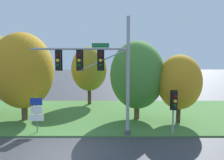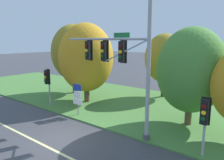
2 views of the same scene
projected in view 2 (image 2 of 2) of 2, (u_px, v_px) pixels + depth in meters
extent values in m
plane|color=#3D3D42|center=(62.00, 138.00, 12.88)|extent=(160.00, 160.00, 0.00)
cube|color=beige|center=(44.00, 145.00, 11.95)|extent=(36.00, 0.16, 0.01)
cube|color=#477A38|center=(136.00, 105.00, 19.23)|extent=(48.00, 11.50, 0.10)
cylinder|color=#9EA0A5|center=(148.00, 73.00, 11.77)|extent=(0.22, 0.22, 7.69)
cylinder|color=#4C4C51|center=(146.00, 137.00, 12.44)|extent=(0.40, 0.40, 0.30)
cylinder|color=#9EA0A5|center=(104.00, 39.00, 13.35)|extent=(6.24, 0.14, 0.14)
cylinder|color=#9EA0A5|center=(125.00, 51.00, 12.52)|extent=(3.15, 0.08, 1.47)
cube|color=black|center=(122.00, 52.00, 12.65)|extent=(0.34, 0.28, 1.22)
cube|color=black|center=(124.00, 52.00, 12.77)|extent=(0.46, 0.04, 1.34)
sphere|color=#4C0C0C|center=(120.00, 47.00, 12.46)|extent=(0.22, 0.22, 0.22)
sphere|color=yellow|center=(120.00, 52.00, 12.51)|extent=(0.22, 0.22, 0.22)
sphere|color=#0C4219|center=(120.00, 57.00, 12.57)|extent=(0.22, 0.22, 0.22)
cube|color=black|center=(104.00, 51.00, 13.48)|extent=(0.34, 0.28, 1.22)
cube|color=black|center=(106.00, 51.00, 13.60)|extent=(0.46, 0.04, 1.34)
sphere|color=#4C0C0C|center=(102.00, 46.00, 13.29)|extent=(0.22, 0.22, 0.22)
sphere|color=yellow|center=(102.00, 51.00, 13.34)|extent=(0.22, 0.22, 0.22)
sphere|color=#0C4219|center=(102.00, 56.00, 13.40)|extent=(0.22, 0.22, 0.22)
cube|color=black|center=(88.00, 50.00, 14.31)|extent=(0.34, 0.28, 1.22)
cube|color=black|center=(90.00, 50.00, 14.43)|extent=(0.46, 0.04, 1.34)
sphere|color=#4C0C0C|center=(86.00, 46.00, 14.12)|extent=(0.22, 0.22, 0.22)
sphere|color=yellow|center=(86.00, 51.00, 14.17)|extent=(0.22, 0.22, 0.22)
sphere|color=#0C4219|center=(87.00, 55.00, 14.23)|extent=(0.22, 0.22, 0.22)
cube|color=#196B33|center=(122.00, 35.00, 12.44)|extent=(1.10, 0.04, 0.28)
cylinder|color=#9EA0A5|center=(49.00, 87.00, 19.00)|extent=(0.12, 0.12, 3.02)
cube|color=black|center=(47.00, 77.00, 18.67)|extent=(0.34, 0.28, 1.22)
cube|color=black|center=(48.00, 77.00, 18.79)|extent=(0.46, 0.04, 1.34)
sphere|color=#4C0C0C|center=(45.00, 74.00, 18.48)|extent=(0.22, 0.22, 0.22)
sphere|color=yellow|center=(45.00, 77.00, 18.53)|extent=(0.22, 0.22, 0.22)
sphere|color=#0C4219|center=(45.00, 81.00, 18.59)|extent=(0.22, 0.22, 0.22)
cylinder|color=#9EA0A5|center=(204.00, 128.00, 10.48)|extent=(0.12, 0.12, 2.85)
cube|color=black|center=(205.00, 112.00, 10.17)|extent=(0.34, 0.28, 1.22)
cube|color=black|center=(206.00, 111.00, 10.29)|extent=(0.46, 0.04, 1.34)
sphere|color=#4C0C0C|center=(204.00, 107.00, 9.98)|extent=(0.22, 0.22, 0.22)
sphere|color=yellow|center=(203.00, 113.00, 10.03)|extent=(0.22, 0.22, 0.22)
sphere|color=#0C4219|center=(203.00, 119.00, 10.09)|extent=(0.22, 0.22, 0.22)
cylinder|color=slate|center=(78.00, 99.00, 16.38)|extent=(0.08, 0.08, 2.42)
cube|color=#193399|center=(77.00, 87.00, 16.19)|extent=(0.82, 0.03, 0.50)
cube|color=white|center=(77.00, 95.00, 16.29)|extent=(0.75, 0.03, 0.53)
cube|color=white|center=(78.00, 102.00, 16.39)|extent=(0.97, 0.03, 0.43)
cylinder|color=#423021|center=(75.00, 79.00, 23.29)|extent=(0.47, 0.47, 3.01)
ellipsoid|color=olive|center=(74.00, 52.00, 22.78)|extent=(4.66, 4.66, 5.83)
cylinder|color=brown|center=(87.00, 87.00, 19.91)|extent=(0.49, 0.49, 2.70)
ellipsoid|color=#C68C1E|center=(86.00, 58.00, 19.42)|extent=(4.87, 4.87, 6.09)
cylinder|color=#423021|center=(163.00, 83.00, 21.64)|extent=(0.38, 0.38, 2.81)
ellipsoid|color=olive|center=(164.00, 58.00, 21.19)|extent=(3.80, 3.80, 4.75)
cylinder|color=brown|center=(189.00, 106.00, 14.55)|extent=(0.44, 0.44, 2.44)
ellipsoid|color=#478433|center=(191.00, 70.00, 14.10)|extent=(4.45, 4.45, 5.56)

